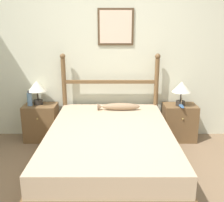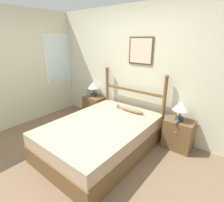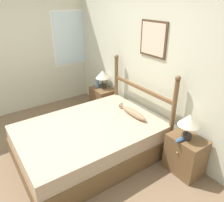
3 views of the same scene
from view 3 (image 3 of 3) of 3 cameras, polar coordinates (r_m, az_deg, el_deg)
name	(u,v)px [view 3 (image 3 of 3)]	position (r m, az deg, el deg)	size (l,w,h in m)	color
ground_plane	(54,167)	(3.45, -14.90, -16.36)	(16.00, 16.00, 0.00)	#7A6047
wall_back	(147,63)	(3.63, 9.11, 9.68)	(6.40, 0.08, 2.55)	beige
wall_left	(6,52)	(4.79, -25.86, 11.36)	(0.08, 6.40, 2.55)	beige
bed	(90,141)	(3.41, -5.86, -10.30)	(1.46, 2.08, 0.53)	brown
headboard	(141,98)	(3.69, 7.50, 0.83)	(1.48, 0.08, 1.31)	brown
nightstand_left	(102,101)	(4.59, -2.51, 0.09)	(0.49, 0.38, 0.56)	brown
nightstand_right	(185,155)	(3.27, 18.54, -13.16)	(0.49, 0.38, 0.56)	brown
table_lamp_left	(103,76)	(4.43, -2.48, 6.66)	(0.28, 0.28, 0.36)	#2D2823
table_lamp_right	(189,122)	(2.96, 19.46, -5.08)	(0.28, 0.28, 0.36)	#2D2823
bottle	(97,82)	(4.53, -3.93, 4.97)	(0.07, 0.07, 0.23)	#668CB2
model_boat	(182,139)	(3.03, 17.71, -9.42)	(0.06, 0.24, 0.14)	#335684
fish_pillow	(133,112)	(3.50, 5.41, -2.99)	(0.61, 0.11, 0.11)	#997A5B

